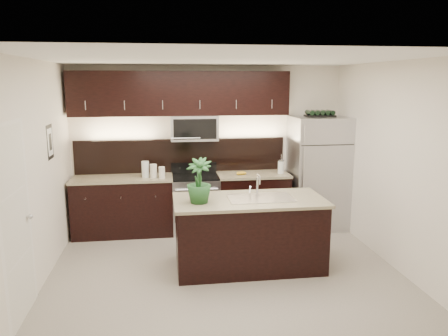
{
  "coord_description": "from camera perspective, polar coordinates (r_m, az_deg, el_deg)",
  "views": [
    {
      "loc": [
        -0.75,
        -5.25,
        2.43
      ],
      "look_at": [
        0.06,
        0.55,
        1.27
      ],
      "focal_mm": 35.0,
      "sensor_mm": 36.0,
      "label": 1
    }
  ],
  "objects": [
    {
      "name": "sink_faucet",
      "position": [
        5.73,
        4.78,
        -3.78
      ],
      "size": [
        0.84,
        0.5,
        0.28
      ],
      "color": "silver",
      "rests_on": "island"
    },
    {
      "name": "wine_rack",
      "position": [
        7.35,
        12.42,
        6.95
      ],
      "size": [
        0.46,
        0.29,
        0.11
      ],
      "color": "black",
      "rests_on": "refrigerator"
    },
    {
      "name": "island",
      "position": [
        5.83,
        3.27,
        -8.46
      ],
      "size": [
        1.96,
        0.96,
        0.94
      ],
      "color": "black",
      "rests_on": "ground"
    },
    {
      "name": "counter_run",
      "position": [
        7.22,
        -5.36,
        -4.63
      ],
      "size": [
        3.51,
        0.65,
        0.94
      ],
      "color": "black",
      "rests_on": "ground"
    },
    {
      "name": "upper_fixtures",
      "position": [
        7.1,
        -5.45,
        8.78
      ],
      "size": [
        3.49,
        0.4,
        1.66
      ],
      "color": "black",
      "rests_on": "counter_run"
    },
    {
      "name": "plant",
      "position": [
        5.45,
        -3.3,
        -1.66
      ],
      "size": [
        0.4,
        0.4,
        0.56
      ],
      "primitive_type": "imported",
      "rotation": [
        0.0,
        0.0,
        -0.34
      ],
      "color": "#1E4D21",
      "rests_on": "island"
    },
    {
      "name": "french_press",
      "position": [
        7.28,
        7.45,
        0.2
      ],
      "size": [
        0.11,
        0.11,
        0.31
      ],
      "rotation": [
        0.0,
        0.0,
        -0.22
      ],
      "color": "silver",
      "rests_on": "counter_run"
    },
    {
      "name": "canisters",
      "position": [
        6.99,
        -9.44,
        -0.33
      ],
      "size": [
        0.37,
        0.22,
        0.26
      ],
      "rotation": [
        0.0,
        0.0,
        -0.4
      ],
      "color": "silver",
      "rests_on": "counter_run"
    },
    {
      "name": "room_walls",
      "position": [
        5.3,
        -0.98,
        3.2
      ],
      "size": [
        4.52,
        4.02,
        2.71
      ],
      "color": "silver",
      "rests_on": "ground"
    },
    {
      "name": "ground",
      "position": [
        5.83,
        0.14,
        -13.45
      ],
      "size": [
        4.5,
        4.5,
        0.0
      ],
      "primitive_type": "plane",
      "color": "gray",
      "rests_on": "ground"
    },
    {
      "name": "bananas",
      "position": [
        7.11,
        1.84,
        -0.69
      ],
      "size": [
        0.2,
        0.18,
        0.05
      ],
      "primitive_type": "ellipsoid",
      "rotation": [
        0.0,
        0.0,
        0.28
      ],
      "color": "gold",
      "rests_on": "counter_run"
    },
    {
      "name": "refrigerator",
      "position": [
        7.49,
        12.1,
        -0.59
      ],
      "size": [
        0.9,
        0.81,
        1.87
      ],
      "primitive_type": "cube",
      "color": "#B2B2B7",
      "rests_on": "ground"
    }
  ]
}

